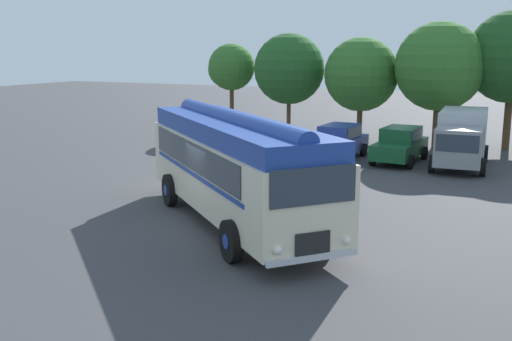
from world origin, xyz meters
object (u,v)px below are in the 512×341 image
at_px(car_near_left, 339,142).
at_px(car_mid_left, 400,145).
at_px(vintage_bus, 235,164).
at_px(box_van, 462,136).

height_order(car_near_left, car_mid_left, same).
distance_m(vintage_bus, car_mid_left, 12.61).
distance_m(car_mid_left, box_van, 2.78).
relative_size(car_near_left, box_van, 0.73).
bearing_deg(vintage_bus, car_mid_left, 79.10).
relative_size(vintage_bus, car_near_left, 2.14).
bearing_deg(car_near_left, box_van, 7.61).
bearing_deg(box_van, car_near_left, -172.39).
bearing_deg(car_near_left, vintage_bus, -87.48).
relative_size(car_near_left, car_mid_left, 1.00).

